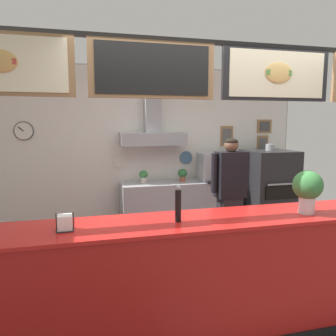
{
  "coord_description": "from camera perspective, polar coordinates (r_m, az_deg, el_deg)",
  "views": [
    {
      "loc": [
        -1.15,
        -2.94,
        1.86
      ],
      "look_at": [
        -0.2,
        0.71,
        1.34
      ],
      "focal_mm": 35.85,
      "sensor_mm": 36.0,
      "label": 1
    }
  ],
  "objects": [
    {
      "name": "potted_sage",
      "position": [
        5.14,
        -4.18,
        -1.35
      ],
      "size": [
        0.13,
        0.13,
        0.2
      ],
      "color": "beige",
      "rests_on": "back_prep_counter"
    },
    {
      "name": "service_counter",
      "position": [
        3.09,
        9.19,
        -17.74
      ],
      "size": [
        3.75,
        0.62,
        1.06
      ],
      "color": "#B21916",
      "rests_on": "ground_plane"
    },
    {
      "name": "pepper_grinder",
      "position": [
        2.7,
        1.73,
        -6.12
      ],
      "size": [
        0.05,
        0.05,
        0.3
      ],
      "color": "black",
      "rests_on": "service_counter"
    },
    {
      "name": "shop_worker",
      "position": [
        4.35,
        10.48,
        -5.12
      ],
      "size": [
        0.53,
        0.24,
        1.66
      ],
      "rotation": [
        0.0,
        0.0,
        3.19
      ],
      "color": "#232328",
      "rests_on": "ground_plane"
    },
    {
      "name": "napkin_holder",
      "position": [
        2.63,
        -17.12,
        -8.98
      ],
      "size": [
        0.13,
        0.12,
        0.13
      ],
      "color": "#262628",
      "rests_on": "service_counter"
    },
    {
      "name": "ground_plane",
      "position": [
        3.66,
        6.34,
        -22.78
      ],
      "size": [
        5.82,
        5.82,
        0.0
      ],
      "primitive_type": "plane",
      "color": "#514C47"
    },
    {
      "name": "pizza_oven",
      "position": [
        5.6,
        16.69,
        -4.36
      ],
      "size": [
        0.72,
        0.76,
        1.52
      ],
      "color": "#232326",
      "rests_on": "ground_plane"
    },
    {
      "name": "back_wall_assembly",
      "position": [
        5.32,
        -2.09,
        3.41
      ],
      "size": [
        4.85,
        2.74,
        2.73
      ],
      "color": "#9E9E99",
      "rests_on": "ground_plane"
    },
    {
      "name": "basil_vase",
      "position": [
        3.18,
        22.64,
        -3.32
      ],
      "size": [
        0.26,
        0.26,
        0.38
      ],
      "color": "silver",
      "rests_on": "service_counter"
    },
    {
      "name": "back_prep_counter",
      "position": [
        5.37,
        2.11,
        -7.33
      ],
      "size": [
        1.86,
        0.52,
        0.93
      ],
      "color": "#A3A5AD",
      "rests_on": "ground_plane"
    },
    {
      "name": "potted_rosemary",
      "position": [
        5.26,
        2.48,
        -1.06
      ],
      "size": [
        0.15,
        0.15,
        0.2
      ],
      "color": "#9E563D",
      "rests_on": "back_prep_counter"
    },
    {
      "name": "espresso_machine",
      "position": [
        5.41,
        8.32,
        0.17
      ],
      "size": [
        0.57,
        0.45,
        0.44
      ],
      "color": "#A3A5AD",
      "rests_on": "back_prep_counter"
    }
  ]
}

